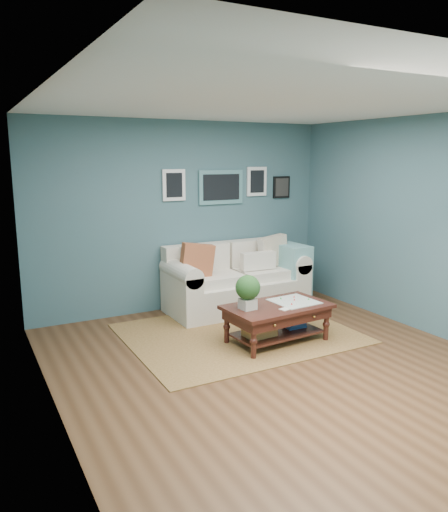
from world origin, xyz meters
TOP-DOWN VIEW (x-y plane):
  - room_shell at (0.02, 0.06)m, footprint 5.00×5.02m
  - area_rug at (0.11, 1.08)m, footprint 2.73×2.19m
  - loveseat at (0.69, 2.03)m, footprint 2.06×0.94m
  - coffee_table at (0.31, 0.62)m, footprint 1.28×0.80m

SIDE VIEW (x-z plane):
  - area_rug at x=0.11m, z-range 0.00..0.01m
  - coffee_table at x=0.31m, z-range -0.05..0.82m
  - loveseat at x=0.69m, z-range -0.10..0.96m
  - room_shell at x=0.02m, z-range 0.01..2.71m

